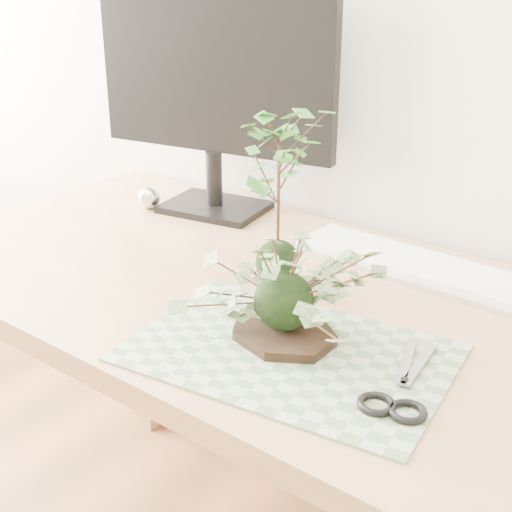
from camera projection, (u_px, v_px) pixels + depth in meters
name	position (u px, v px, depth m)	size (l,w,h in m)	color
desk	(314.00, 350.00, 1.20)	(1.60, 0.70, 0.74)	tan
cutting_mat	(289.00, 353.00, 1.01)	(0.45, 0.30, 0.00)	#547650
stone_dish	(283.00, 332.00, 1.05)	(0.18, 0.18, 0.01)	black
ivy_kokedama	(284.00, 275.00, 1.01)	(0.25, 0.25, 0.18)	black
maple_kokedama	(279.00, 156.00, 1.15)	(0.22, 0.22, 0.32)	black
keyboard	(420.00, 267.00, 1.27)	(0.50, 0.16, 0.02)	silver
monitor	(215.00, 83.00, 1.48)	(0.54, 0.19, 0.48)	black
foil_ball	(149.00, 198.00, 1.58)	(0.05, 0.05, 0.05)	silver
scissors	(392.00, 395.00, 0.91)	(0.10, 0.21, 0.01)	gray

